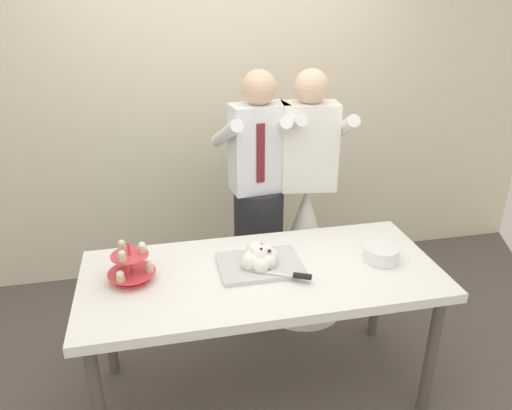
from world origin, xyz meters
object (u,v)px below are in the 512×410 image
object	(u,v)px
dessert_table	(262,284)
person_bride	(305,234)
cupcake_stand	(131,266)
plate_stack	(381,254)
main_cake_tray	(261,260)
person_groom	(259,214)

from	to	relation	value
dessert_table	person_bride	xyz separation A→B (m)	(0.45, 0.70, -0.12)
cupcake_stand	plate_stack	bearing A→B (deg)	-3.61
cupcake_stand	main_cake_tray	world-z (taller)	cupcake_stand
cupcake_stand	person_bride	world-z (taller)	person_bride
cupcake_stand	person_bride	xyz separation A→B (m)	(1.09, 0.64, -0.27)
person_groom	main_cake_tray	bearing A→B (deg)	-101.60
person_groom	person_bride	distance (m)	0.35
dessert_table	person_groom	distance (m)	0.74
plate_stack	person_groom	size ratio (longest dim) A/B	0.11
cupcake_stand	person_groom	xyz separation A→B (m)	(0.78, 0.67, -0.11)
dessert_table	cupcake_stand	bearing A→B (deg)	175.34
main_cake_tray	plate_stack	distance (m)	0.63
cupcake_stand	main_cake_tray	size ratio (longest dim) A/B	0.55
main_cake_tray	person_bride	size ratio (longest dim) A/B	0.25
main_cake_tray	plate_stack	xyz separation A→B (m)	(0.63, -0.07, -0.00)
main_cake_tray	person_bride	distance (m)	0.83
main_cake_tray	plate_stack	size ratio (longest dim) A/B	2.25
cupcake_stand	main_cake_tray	xyz separation A→B (m)	(0.64, -0.01, -0.04)
cupcake_stand	person_groom	size ratio (longest dim) A/B	0.14
cupcake_stand	main_cake_tray	distance (m)	0.64
dessert_table	person_groom	bearing A→B (deg)	78.82
cupcake_stand	person_groom	bearing A→B (deg)	40.78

